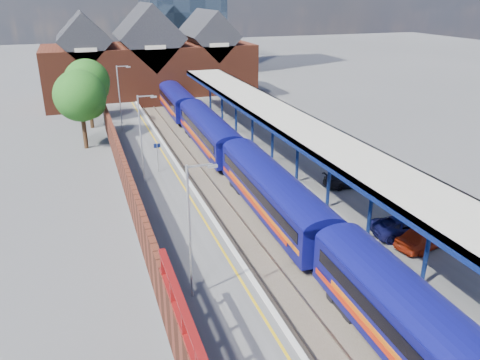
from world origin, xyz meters
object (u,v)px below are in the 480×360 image
(parked_car_red, at_px, (425,236))
(parked_car_blue, at_px, (407,226))
(platform_sign, at_px, (157,153))
(parked_car_dark, at_px, (349,179))
(train, at_px, (235,155))
(lamp_post_d, at_px, (120,94))
(lamp_post_c, at_px, (142,134))
(lamp_post_b, at_px, (192,225))

(parked_car_red, bearing_deg, parked_car_blue, -8.53)
(platform_sign, height_order, parked_car_dark, platform_sign)
(train, xyz_separation_m, lamp_post_d, (-7.86, 15.16, 2.87))
(lamp_post_c, distance_m, lamp_post_d, 16.00)
(parked_car_blue, bearing_deg, lamp_post_c, 51.91)
(platform_sign, relative_size, parked_car_blue, 0.56)
(train, relative_size, lamp_post_c, 9.42)
(train, height_order, lamp_post_b, lamp_post_b)
(lamp_post_c, distance_m, parked_car_dark, 16.42)
(train, distance_m, parked_car_red, 17.78)
(lamp_post_c, height_order, parked_car_red, lamp_post_c)
(lamp_post_c, bearing_deg, parked_car_dark, -22.33)
(train, bearing_deg, parked_car_dark, -44.73)
(lamp_post_b, bearing_deg, lamp_post_c, 90.00)
(parked_car_red, bearing_deg, parked_car_dark, -17.15)
(lamp_post_c, distance_m, parked_car_red, 21.44)
(platform_sign, bearing_deg, lamp_post_b, -94.33)
(lamp_post_c, xyz_separation_m, parked_car_blue, (14.00, -14.25, -3.37))
(train, xyz_separation_m, parked_car_dark, (7.01, -6.94, -0.54))
(parked_car_dark, height_order, parked_car_blue, parked_car_blue)
(lamp_post_b, distance_m, parked_car_dark, 18.18)
(lamp_post_b, relative_size, parked_car_red, 1.74)
(parked_car_red, xyz_separation_m, parked_car_dark, (0.74, 9.70, -0.10))
(train, bearing_deg, platform_sign, 169.83)
(lamp_post_c, bearing_deg, platform_sign, 55.74)
(lamp_post_d, bearing_deg, lamp_post_b, -90.00)
(lamp_post_d, height_order, parked_car_red, lamp_post_d)
(lamp_post_d, bearing_deg, platform_sign, -84.44)
(lamp_post_c, distance_m, parked_car_blue, 20.26)
(lamp_post_b, xyz_separation_m, parked_car_blue, (14.00, 1.75, -3.37))
(train, height_order, lamp_post_d, lamp_post_d)
(train, relative_size, parked_car_red, 16.37)
(train, relative_size, parked_car_dark, 16.43)
(lamp_post_b, relative_size, platform_sign, 2.80)
(lamp_post_c, height_order, lamp_post_d, same)
(lamp_post_c, xyz_separation_m, lamp_post_d, (0.00, 16.00, 0.00))
(lamp_post_d, distance_m, parked_car_red, 34.95)
(lamp_post_d, relative_size, platform_sign, 2.80)
(train, xyz_separation_m, parked_car_blue, (6.15, -15.08, -0.50))
(lamp_post_b, distance_m, platform_sign, 18.20)
(lamp_post_b, height_order, parked_car_red, lamp_post_b)
(lamp_post_b, distance_m, lamp_post_d, 32.00)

